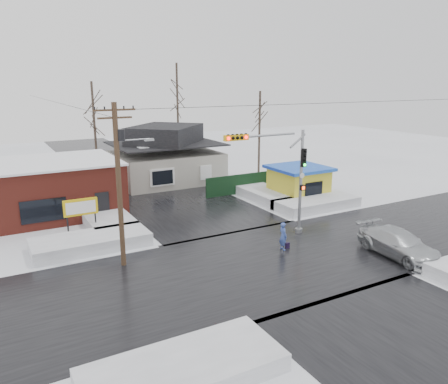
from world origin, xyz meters
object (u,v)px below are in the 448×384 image
traffic_signal (282,170)px  marquee_sign (81,208)px  car (399,244)px  kiosk (299,182)px  utility_pole (120,176)px  pedestrian (283,236)px

traffic_signal → marquee_sign: (-11.43, 6.53, -2.62)m
car → kiosk: bearing=81.1°
utility_pole → kiosk: (17.43, 6.49, -3.65)m
utility_pole → pedestrian: size_ratio=5.17×
utility_pole → marquee_sign: utility_pole is taller
kiosk → pedestrian: bearing=-132.8°
traffic_signal → pedestrian: bearing=-122.6°
marquee_sign → pedestrian: (10.17, -8.50, -1.05)m
marquee_sign → pedestrian: 13.30m
kiosk → pedestrian: (-8.33, -9.00, -0.59)m
traffic_signal → kiosk: size_ratio=1.52×
marquee_sign → kiosk: (18.50, 0.50, -0.46)m
traffic_signal → car: size_ratio=1.31×
traffic_signal → car: traffic_signal is taller
utility_pole → car: (14.41, -6.63, -4.34)m
marquee_sign → kiosk: bearing=1.6°
utility_pole → marquee_sign: (-1.07, 5.99, -3.19)m
car → traffic_signal: bearing=127.7°
utility_pole → kiosk: bearing=20.4°
pedestrian → utility_pole: bearing=77.7°
pedestrian → car: bearing=-124.7°
traffic_signal → pedestrian: (-1.26, -1.97, -3.67)m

